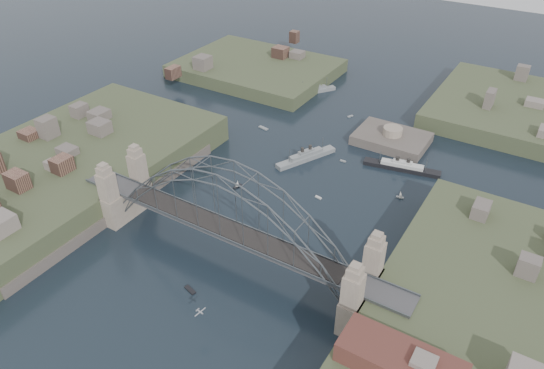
{
  "coord_description": "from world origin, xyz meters",
  "views": [
    {
      "loc": [
        53.1,
        -67.87,
        79.06
      ],
      "look_at": [
        0.0,
        18.0,
        10.0
      ],
      "focal_mm": 33.36,
      "sensor_mm": 36.0,
      "label": 1
    }
  ],
  "objects_px": {
    "naval_cruiser_near": "(306,157)",
    "naval_cruiser_far": "(314,90)",
    "bridge": "(228,216)",
    "fort_island": "(391,144)",
    "ocean_liner": "(402,167)",
    "wharf_shed": "(401,362)"
  },
  "relations": [
    {
      "from": "bridge",
      "to": "wharf_shed",
      "type": "height_order",
      "value": "bridge"
    },
    {
      "from": "bridge",
      "to": "naval_cruiser_far",
      "type": "height_order",
      "value": "bridge"
    },
    {
      "from": "bridge",
      "to": "fort_island",
      "type": "height_order",
      "value": "bridge"
    },
    {
      "from": "bridge",
      "to": "naval_cruiser_far",
      "type": "bearing_deg",
      "value": 106.18
    },
    {
      "from": "fort_island",
      "to": "wharf_shed",
      "type": "bearing_deg",
      "value": -69.15
    },
    {
      "from": "naval_cruiser_near",
      "to": "naval_cruiser_far",
      "type": "relative_size",
      "value": 1.29
    },
    {
      "from": "naval_cruiser_far",
      "to": "ocean_liner",
      "type": "distance_m",
      "value": 58.07
    },
    {
      "from": "naval_cruiser_far",
      "to": "ocean_liner",
      "type": "xyz_separation_m",
      "value": [
        46.69,
        -34.53,
        -0.06
      ]
    },
    {
      "from": "naval_cruiser_near",
      "to": "ocean_liner",
      "type": "xyz_separation_m",
      "value": [
        26.2,
        9.79,
        -0.11
      ]
    },
    {
      "from": "bridge",
      "to": "ocean_liner",
      "type": "height_order",
      "value": "bridge"
    },
    {
      "from": "ocean_liner",
      "to": "naval_cruiser_far",
      "type": "bearing_deg",
      "value": 143.51
    },
    {
      "from": "bridge",
      "to": "naval_cruiser_near",
      "type": "height_order",
      "value": "bridge"
    },
    {
      "from": "wharf_shed",
      "to": "naval_cruiser_near",
      "type": "relative_size",
      "value": 1.02
    },
    {
      "from": "naval_cruiser_far",
      "to": "ocean_liner",
      "type": "height_order",
      "value": "naval_cruiser_far"
    },
    {
      "from": "fort_island",
      "to": "naval_cruiser_far",
      "type": "relative_size",
      "value": 1.45
    },
    {
      "from": "fort_island",
      "to": "naval_cruiser_near",
      "type": "bearing_deg",
      "value": -127.95
    },
    {
      "from": "naval_cruiser_far",
      "to": "bridge",
      "type": "bearing_deg",
      "value": -73.82
    },
    {
      "from": "bridge",
      "to": "naval_cruiser_near",
      "type": "distance_m",
      "value": 48.67
    },
    {
      "from": "fort_island",
      "to": "wharf_shed",
      "type": "xyz_separation_m",
      "value": [
        32.0,
        -84.0,
        10.34
      ]
    },
    {
      "from": "wharf_shed",
      "to": "naval_cruiser_far",
      "type": "distance_m",
      "value": 127.0
    },
    {
      "from": "fort_island",
      "to": "ocean_liner",
      "type": "bearing_deg",
      "value": -58.24
    },
    {
      "from": "bridge",
      "to": "naval_cruiser_near",
      "type": "bearing_deg",
      "value": 97.26
    }
  ]
}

